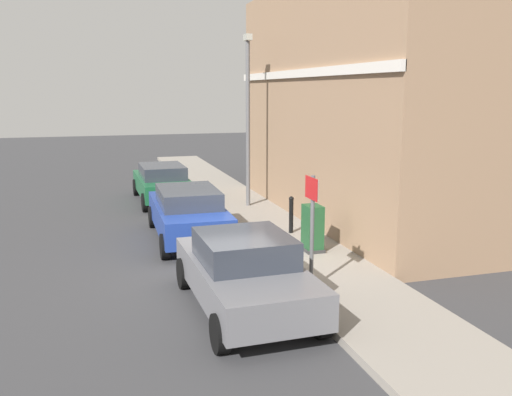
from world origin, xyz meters
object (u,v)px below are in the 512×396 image
object	(u,v)px
bollard_near_cabinet	(291,213)
street_sign	(312,215)
car_grey	(245,272)
car_green	(162,182)
utility_cabinet	(313,230)
lamppost	(248,113)
car_blue	(188,212)

from	to	relation	value
bollard_near_cabinet	street_sign	distance (m)	4.49
car_grey	car_green	distance (m)	10.70
car_grey	street_sign	distance (m)	1.76
street_sign	utility_cabinet	bearing A→B (deg)	66.85
car_green	lamppost	distance (m)	4.31
utility_cabinet	car_green	bearing A→B (deg)	108.83
car_blue	lamppost	bearing A→B (deg)	-37.93
car_green	street_sign	bearing A→B (deg)	-171.85
utility_cabinet	street_sign	size ratio (longest dim) A/B	0.50
bollard_near_cabinet	lamppost	xyz separation A→B (m)	(-0.13, 3.93, 2.60)
car_green	utility_cabinet	bearing A→B (deg)	-162.11
car_grey	bollard_near_cabinet	xyz separation A→B (m)	(2.61, 4.57, -0.04)
car_grey	bollard_near_cabinet	world-z (taller)	car_grey
utility_cabinet	lamppost	distance (m)	6.30
street_sign	lamppost	size ratio (longest dim) A/B	0.40
bollard_near_cabinet	lamppost	distance (m)	4.71
utility_cabinet	street_sign	bearing A→B (deg)	-113.15
car_green	car_blue	bearing A→B (deg)	179.29
car_blue	utility_cabinet	xyz separation A→B (m)	(2.68, -2.45, -0.09)
utility_cabinet	lamppost	world-z (taller)	lamppost
car_blue	bollard_near_cabinet	size ratio (longest dim) A/B	4.27
lamppost	street_sign	bearing A→B (deg)	-97.08
car_blue	car_green	size ratio (longest dim) A/B	1.04
car_green	utility_cabinet	distance (m)	8.37
car_blue	bollard_near_cabinet	distance (m)	2.86
car_green	street_sign	size ratio (longest dim) A/B	1.85
bollard_near_cabinet	car_blue	bearing A→B (deg)	166.79
car_blue	car_green	xyz separation A→B (m)	(-0.02, 5.48, -0.03)
street_sign	lamppost	world-z (taller)	lamppost
street_sign	lamppost	xyz separation A→B (m)	(1.01, 8.17, 1.64)
car_blue	bollard_near_cabinet	world-z (taller)	car_blue
car_blue	street_sign	size ratio (longest dim) A/B	1.93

